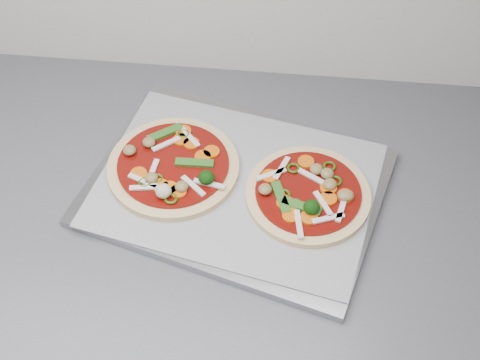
# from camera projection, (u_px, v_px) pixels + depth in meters

# --- Properties ---
(base_cabinet) EXTENTS (3.60, 0.60, 0.86)m
(base_cabinet) POSITION_uv_depth(u_px,v_px,m) (175.00, 339.00, 1.37)
(base_cabinet) COLOR silver
(base_cabinet) RESTS_ON ground
(countertop) EXTENTS (3.60, 0.60, 0.04)m
(countertop) POSITION_uv_depth(u_px,v_px,m) (153.00, 206.00, 1.02)
(countertop) COLOR #58575E
(countertop) RESTS_ON base_cabinet
(baking_tray) EXTENTS (0.49, 0.42, 0.01)m
(baking_tray) POSITION_uv_depth(u_px,v_px,m) (236.00, 188.00, 1.01)
(baking_tray) COLOR #939297
(baking_tray) RESTS_ON countertop
(parchment) EXTENTS (0.46, 0.37, 0.00)m
(parchment) POSITION_uv_depth(u_px,v_px,m) (236.00, 184.00, 1.00)
(parchment) COLOR #98989E
(parchment) RESTS_ON baking_tray
(pizza_left) EXTENTS (0.26, 0.26, 0.03)m
(pizza_left) POSITION_uv_depth(u_px,v_px,m) (173.00, 167.00, 1.01)
(pizza_left) COLOR #F2CB88
(pizza_left) RESTS_ON parchment
(pizza_right) EXTENTS (0.26, 0.26, 0.03)m
(pizza_right) POSITION_uv_depth(u_px,v_px,m) (309.00, 194.00, 0.98)
(pizza_right) COLOR #F2CB88
(pizza_right) RESTS_ON parchment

